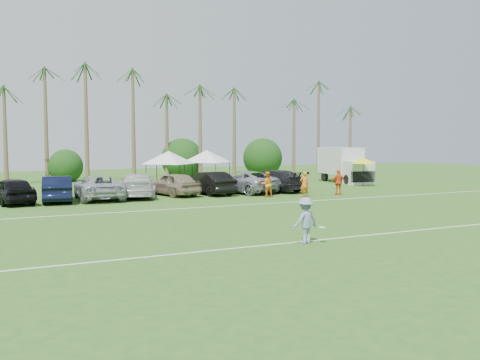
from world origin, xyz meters
name	(u,v)px	position (x,y,z in m)	size (l,w,h in m)	color
ground	(378,246)	(0.00, 0.00, 0.00)	(120.00, 120.00, 0.00)	#2F5A1B
field_lines	(274,219)	(0.00, 8.00, 0.01)	(80.00, 12.10, 0.01)	white
palm_tree_3	(43,77)	(-8.00, 38.00, 10.06)	(2.40, 2.40, 11.90)	brown
palm_tree_4	(87,105)	(-4.00, 38.00, 7.48)	(2.40, 2.40, 8.90)	brown
palm_tree_5	(127,98)	(0.00, 38.00, 8.35)	(2.40, 2.40, 9.90)	brown
palm_tree_6	(165,91)	(4.00, 38.00, 9.21)	(2.40, 2.40, 10.90)	brown
palm_tree_7	(200,84)	(8.00, 38.00, 10.06)	(2.40, 2.40, 11.90)	brown
palm_tree_8	(242,110)	(13.00, 38.00, 7.48)	(2.40, 2.40, 8.90)	brown
palm_tree_9	(281,103)	(18.00, 38.00, 8.35)	(2.40, 2.40, 9.90)	brown
palm_tree_10	(317,97)	(23.00, 38.00, 9.21)	(2.40, 2.40, 10.90)	brown
palm_tree_11	(344,92)	(27.00, 38.00, 10.06)	(2.40, 2.40, 11.90)	brown
bush_tree_1	(65,163)	(-6.00, 39.00, 1.80)	(4.00, 4.00, 4.00)	brown
bush_tree_2	(180,161)	(6.00, 39.00, 1.80)	(4.00, 4.00, 4.00)	brown
bush_tree_3	(261,160)	(16.00, 39.00, 1.80)	(4.00, 4.00, 4.00)	brown
sideline_player_a	(304,184)	(7.23, 16.29, 0.92)	(0.67, 0.44, 1.84)	orange
sideline_player_b	(267,184)	(4.91, 17.63, 0.91)	(0.89, 0.69, 1.82)	orange
sideline_player_c	(339,182)	(10.35, 16.45, 0.95)	(1.11, 0.46, 1.90)	#EA541A
box_truck	(345,164)	(18.05, 25.89, 1.80)	(3.13, 6.77, 3.37)	silver
canopy_tent_left	(169,151)	(0.42, 26.28, 3.19)	(4.60, 4.60, 3.72)	black
canopy_tent_right	(207,150)	(4.29, 27.38, 3.22)	(4.65, 4.65, 3.76)	black
market_umbrella	(363,161)	(16.90, 21.67, 2.28)	(2.28, 2.28, 2.54)	black
frisbee_player	(305,221)	(-2.26, 1.63, 0.92)	(1.36, 0.86, 1.83)	#7E8AB3
parked_car_0	(12,190)	(-11.81, 21.04, 0.86)	(2.03, 5.05, 1.72)	black
parked_car_1	(57,189)	(-9.07, 21.01, 0.86)	(1.82, 5.23, 1.72)	black
parked_car_2	(99,187)	(-6.33, 21.22, 0.86)	(2.86, 6.20, 1.72)	#A6A8B4
parked_car_3	(137,185)	(-3.59, 21.34, 0.86)	(2.41, 5.93, 1.72)	silver
parked_car_4	(173,184)	(-0.85, 21.46, 0.86)	(2.03, 5.05, 1.72)	gray
parked_car_5	(209,183)	(1.88, 21.10, 0.86)	(1.82, 5.23, 1.72)	black
parked_car_6	(242,182)	(4.62, 21.10, 0.86)	(2.86, 6.20, 1.72)	#8F919B
parked_car_7	(273,181)	(7.36, 21.04, 0.86)	(2.41, 5.93, 1.72)	black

